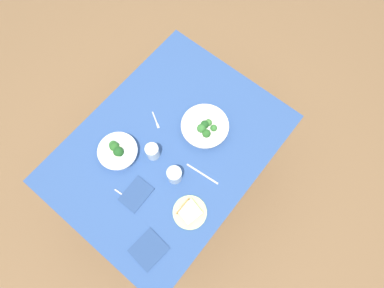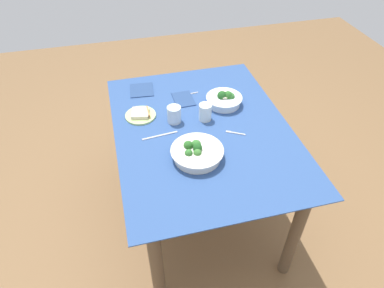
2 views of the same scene
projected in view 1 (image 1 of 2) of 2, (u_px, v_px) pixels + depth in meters
The scene contains 12 objects.
ground_plane at pixel (175, 179), 2.58m from camera, with size 6.00×6.00×0.00m, color brown.
dining_table at pixel (170, 154), 1.96m from camera, with size 1.33×1.00×0.78m.
broccoli_bowl_far at pixel (205, 127), 1.86m from camera, with size 0.28×0.28×0.09m.
broccoli_bowl_near at pixel (118, 151), 1.80m from camera, with size 0.23×0.23×0.10m.
bread_side_plate at pixel (190, 212), 1.71m from camera, with size 0.18×0.18×0.03m.
water_glass_center at pixel (175, 175), 1.74m from camera, with size 0.08×0.08×0.10m, color silver.
water_glass_side at pixel (153, 152), 1.79m from camera, with size 0.08×0.08×0.10m, color silver.
fork_by_far_bowl at pixel (156, 121), 1.90m from camera, with size 0.06×0.10×0.00m.
fork_by_near_bowl at pixel (122, 195), 1.75m from camera, with size 0.02×0.10×0.00m.
table_knife_left at pixel (202, 174), 1.79m from camera, with size 0.21×0.01×0.00m, color #B7B7BC.
napkin_folded_upper at pixel (149, 249), 1.66m from camera, with size 0.16×0.15×0.01m, color navy.
napkin_folded_lower at pixel (136, 194), 1.75m from camera, with size 0.17×0.12×0.01m, color navy.
Camera 1 is at (0.38, 0.49, 2.53)m, focal length 29.94 mm.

